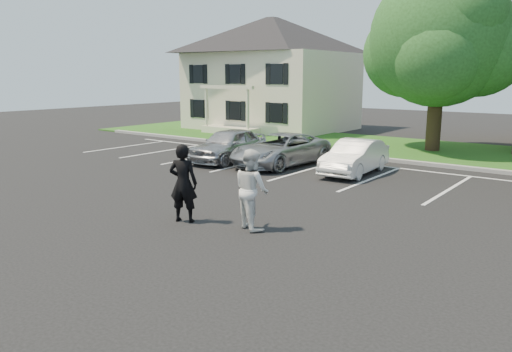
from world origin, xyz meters
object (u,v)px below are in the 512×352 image
(tree, at_px, (442,41))
(man_black_suit, at_px, (183,183))
(car_silver_west, at_px, (229,145))
(house, at_px, (272,74))
(car_white_sedan, at_px, (355,157))
(car_silver_minivan, at_px, (281,150))
(man_white_shirt, at_px, (252,189))

(tree, xyz_separation_m, man_black_suit, (-1.31, -16.12, -4.33))
(tree, distance_m, car_silver_west, 11.46)
(house, xyz_separation_m, man_black_suit, (11.38, -19.93, -2.81))
(car_silver_west, xyz_separation_m, car_white_sedan, (5.69, 0.79, -0.08))
(man_black_suit, relative_size, car_white_sedan, 0.52)
(tree, relative_size, car_white_sedan, 2.23)
(house, height_order, car_white_sedan, house)
(car_silver_minivan, distance_m, car_white_sedan, 3.29)
(man_black_suit, xyz_separation_m, car_white_sedan, (0.65, 8.55, -0.37))
(house, distance_m, man_black_suit, 23.13)
(tree, relative_size, car_silver_minivan, 1.81)
(car_silver_west, bearing_deg, tree, 48.11)
(house, bearing_deg, man_black_suit, -60.28)
(house, xyz_separation_m, man_white_shirt, (13.14, -19.34, -2.83))
(man_white_shirt, xyz_separation_m, car_silver_minivan, (-4.38, 7.68, -0.32))
(house, xyz_separation_m, tree, (12.69, -3.82, 1.52))
(man_black_suit, relative_size, car_silver_minivan, 0.42)
(man_black_suit, distance_m, man_white_shirt, 1.86)
(house, height_order, man_white_shirt, house)
(house, distance_m, car_silver_minivan, 14.91)
(house, xyz_separation_m, car_silver_minivan, (8.76, -11.65, -3.15))
(tree, xyz_separation_m, car_silver_minivan, (-3.93, -7.83, -4.67))
(car_silver_west, bearing_deg, man_white_shirt, -51.14)
(man_white_shirt, height_order, car_white_sedan, man_white_shirt)
(tree, height_order, car_silver_west, tree)
(tree, xyz_separation_m, car_silver_west, (-6.35, -8.35, -4.62))
(man_black_suit, relative_size, man_white_shirt, 1.02)
(car_silver_west, distance_m, car_silver_minivan, 2.47)
(tree, bearing_deg, man_black_suit, -94.64)
(car_white_sedan, bearing_deg, car_silver_minivan, -178.98)
(car_silver_west, bearing_deg, car_white_sedan, 3.22)
(tree, distance_m, car_white_sedan, 8.93)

